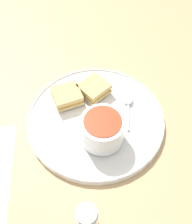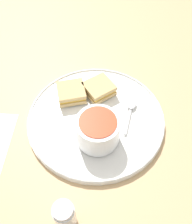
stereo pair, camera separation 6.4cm
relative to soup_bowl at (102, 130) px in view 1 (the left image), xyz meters
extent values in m
plane|color=tan|center=(0.02, -0.06, -0.05)|extent=(2.40, 2.40, 0.00)
cylinder|color=white|center=(0.02, -0.06, -0.05)|extent=(0.34, 0.34, 0.01)
torus|color=white|center=(0.02, -0.06, -0.04)|extent=(0.34, 0.34, 0.01)
cylinder|color=white|center=(0.00, 0.00, -0.03)|extent=(0.05, 0.05, 0.01)
cylinder|color=white|center=(0.00, 0.00, 0.00)|extent=(0.10, 0.10, 0.07)
cylinder|color=red|center=(0.00, 0.00, 0.03)|extent=(0.08, 0.08, 0.01)
cube|color=silver|center=(-0.06, -0.07, -0.03)|extent=(0.01, 0.08, 0.00)
ellipsoid|color=silver|center=(-0.05, -0.12, -0.03)|extent=(0.03, 0.04, 0.01)
cube|color=tan|center=(0.04, -0.14, -0.03)|extent=(0.09, 0.10, 0.01)
cube|color=gold|center=(0.04, -0.14, -0.02)|extent=(0.09, 0.09, 0.01)
cube|color=tan|center=(0.04, -0.14, -0.01)|extent=(0.09, 0.10, 0.01)
cube|color=tan|center=(0.11, -0.10, -0.03)|extent=(0.09, 0.09, 0.01)
cube|color=gold|center=(0.11, -0.10, -0.02)|extent=(0.09, 0.08, 0.01)
cube|color=tan|center=(0.11, -0.10, -0.01)|extent=(0.09, 0.09, 0.01)
cylinder|color=silver|center=(0.00, 0.19, -0.02)|extent=(0.04, 0.04, 0.07)
cylinder|color=#B7B7BC|center=(0.00, 0.19, 0.03)|extent=(0.04, 0.04, 0.01)
camera|label=1|loc=(-0.04, 0.32, 0.50)|focal=42.00mm
camera|label=2|loc=(-0.10, 0.30, 0.50)|focal=42.00mm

